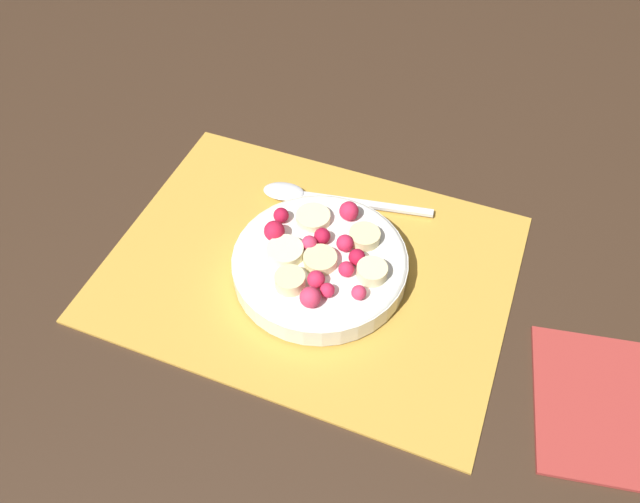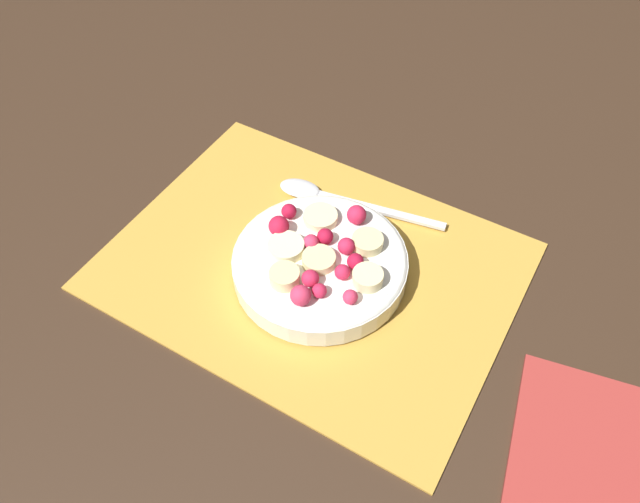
% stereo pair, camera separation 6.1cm
% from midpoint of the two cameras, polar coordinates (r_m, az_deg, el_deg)
% --- Properties ---
extents(ground_plane, '(3.00, 3.00, 0.00)m').
position_cam_midpoint_polar(ground_plane, '(0.65, 1.91, -1.59)').
color(ground_plane, '#382619').
extents(placemat, '(0.41, 0.30, 0.01)m').
position_cam_midpoint_polar(placemat, '(0.65, 1.92, -1.42)').
color(placemat, gold).
rests_on(placemat, ground_plane).
extents(fruit_bowl, '(0.18, 0.18, 0.05)m').
position_cam_midpoint_polar(fruit_bowl, '(0.62, 2.81, -1.11)').
color(fruit_bowl, silver).
rests_on(fruit_bowl, placemat).
extents(spoon, '(0.19, 0.05, 0.01)m').
position_cam_midpoint_polar(spoon, '(0.71, 3.05, 5.01)').
color(spoon, silver).
rests_on(spoon, placemat).
extents(napkin, '(0.14, 0.16, 0.01)m').
position_cam_midpoint_polar(napkin, '(0.60, 26.04, -15.88)').
color(napkin, '#A3332D').
rests_on(napkin, ground_plane).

